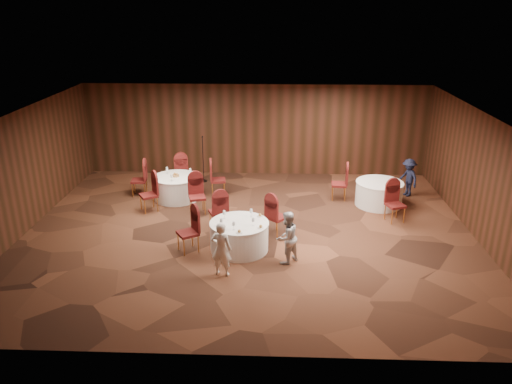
{
  "coord_description": "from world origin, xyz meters",
  "views": [
    {
      "loc": [
        0.69,
        -12.15,
        5.83
      ],
      "look_at": [
        0.2,
        0.2,
        1.1
      ],
      "focal_mm": 35.0,
      "sensor_mm": 36.0,
      "label": 1
    }
  ],
  "objects_px": {
    "table_right": "(379,193)",
    "woman_a": "(221,249)",
    "woman_b": "(287,238)",
    "mic_stand": "(203,168)",
    "table_main": "(239,236)",
    "table_left": "(176,188)",
    "man_c": "(408,177)"
  },
  "relations": [
    {
      "from": "woman_a",
      "to": "table_right",
      "type": "bearing_deg",
      "value": -123.16
    },
    {
      "from": "table_right",
      "to": "man_c",
      "type": "height_order",
      "value": "man_c"
    },
    {
      "from": "table_right",
      "to": "mic_stand",
      "type": "bearing_deg",
      "value": 161.05
    },
    {
      "from": "table_left",
      "to": "woman_a",
      "type": "relative_size",
      "value": 1.09
    },
    {
      "from": "table_main",
      "to": "table_left",
      "type": "relative_size",
      "value": 1.03
    },
    {
      "from": "table_main",
      "to": "table_right",
      "type": "relative_size",
      "value": 1.03
    },
    {
      "from": "woman_a",
      "to": "woman_b",
      "type": "xyz_separation_m",
      "value": [
        1.48,
        0.65,
        -0.01
      ]
    },
    {
      "from": "table_left",
      "to": "mic_stand",
      "type": "bearing_deg",
      "value": 69.59
    },
    {
      "from": "table_main",
      "to": "table_left",
      "type": "distance_m",
      "value": 4.04
    },
    {
      "from": "mic_stand",
      "to": "table_right",
      "type": "bearing_deg",
      "value": -18.95
    },
    {
      "from": "table_right",
      "to": "woman_b",
      "type": "relative_size",
      "value": 1.1
    },
    {
      "from": "mic_stand",
      "to": "man_c",
      "type": "distance_m",
      "value": 6.79
    },
    {
      "from": "mic_stand",
      "to": "woman_a",
      "type": "bearing_deg",
      "value": -78.48
    },
    {
      "from": "table_right",
      "to": "woman_a",
      "type": "distance_m",
      "value": 6.16
    },
    {
      "from": "woman_b",
      "to": "man_c",
      "type": "xyz_separation_m",
      "value": [
        3.94,
        4.54,
        -0.04
      ]
    },
    {
      "from": "table_right",
      "to": "woman_a",
      "type": "relative_size",
      "value": 1.09
    },
    {
      "from": "table_main",
      "to": "table_right",
      "type": "bearing_deg",
      "value": 37.66
    },
    {
      "from": "table_main",
      "to": "woman_b",
      "type": "bearing_deg",
      "value": -27.2
    },
    {
      "from": "table_main",
      "to": "woman_b",
      "type": "distance_m",
      "value": 1.33
    },
    {
      "from": "table_right",
      "to": "woman_a",
      "type": "bearing_deg",
      "value": -134.92
    },
    {
      "from": "woman_a",
      "to": "table_left",
      "type": "bearing_deg",
      "value": -55.8
    },
    {
      "from": "table_right",
      "to": "woman_b",
      "type": "distance_m",
      "value": 4.7
    },
    {
      "from": "table_main",
      "to": "man_c",
      "type": "distance_m",
      "value": 6.45
    },
    {
      "from": "table_left",
      "to": "man_c",
      "type": "bearing_deg",
      "value": 4.48
    },
    {
      "from": "mic_stand",
      "to": "woman_b",
      "type": "height_order",
      "value": "mic_stand"
    },
    {
      "from": "table_left",
      "to": "woman_a",
      "type": "bearing_deg",
      "value": -67.57
    },
    {
      "from": "table_main",
      "to": "mic_stand",
      "type": "relative_size",
      "value": 0.92
    },
    {
      "from": "table_right",
      "to": "woman_b",
      "type": "bearing_deg",
      "value": -127.74
    },
    {
      "from": "mic_stand",
      "to": "man_c",
      "type": "relative_size",
      "value": 1.31
    },
    {
      "from": "table_right",
      "to": "woman_b",
      "type": "xyz_separation_m",
      "value": [
        -2.87,
        -3.71,
        0.27
      ]
    },
    {
      "from": "woman_b",
      "to": "man_c",
      "type": "relative_size",
      "value": 1.06
    },
    {
      "from": "woman_a",
      "to": "man_c",
      "type": "bearing_deg",
      "value": -124.44
    }
  ]
}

